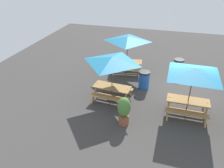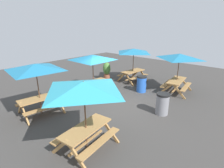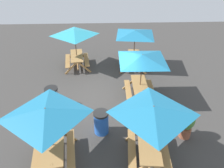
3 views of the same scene
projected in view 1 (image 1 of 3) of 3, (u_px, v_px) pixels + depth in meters
name	position (u px, v px, depth m)	size (l,w,h in m)	color
ground_plane	(183.00, 97.00, 11.13)	(24.00, 24.00, 0.00)	#3D3A38
picnic_table_0	(193.00, 75.00, 8.87)	(2.83, 2.83, 2.34)	#A87A44
picnic_table_1	(112.00, 63.00, 9.90)	(2.17, 2.17, 2.34)	#A87A44
picnic_table_2	(128.00, 42.00, 12.53)	(2.25, 2.25, 2.34)	#A87A44
trash_bin_gray	(178.00, 67.00, 13.08)	(0.59, 0.59, 0.98)	gray
trash_bin_blue	(144.00, 80.00, 11.65)	(0.59, 0.59, 0.98)	blue
potted_plant_0	(124.00, 110.00, 8.96)	(0.54, 0.54, 1.29)	#935138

